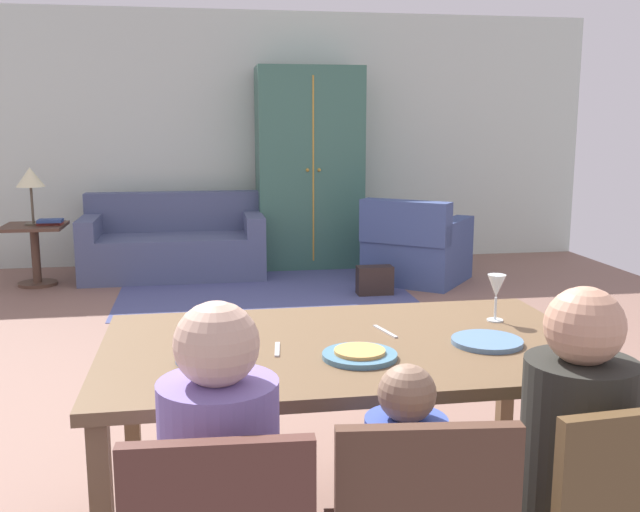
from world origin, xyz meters
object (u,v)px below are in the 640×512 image
at_px(plate_near_woman, 487,341).
at_px(person_woman, 565,493).
at_px(dining_table, 349,360).
at_px(book_upper, 50,221).
at_px(couch, 174,246).
at_px(wine_glass, 496,288).
at_px(table_lamp, 30,179).
at_px(plate_near_child, 360,356).
at_px(plate_near_man, 214,357).
at_px(book_lower, 50,223).
at_px(armoire, 309,168).
at_px(handbag, 375,280).
at_px(side_table, 35,246).
at_px(armchair, 416,249).

distance_m(plate_near_woman, person_woman, 0.65).
relative_size(dining_table, book_upper, 7.90).
distance_m(dining_table, couch, 5.00).
bearing_deg(plate_near_woman, dining_table, 168.18).
bearing_deg(book_upper, wine_glass, -60.37).
relative_size(wine_glass, table_lamp, 0.34).
bearing_deg(plate_near_child, table_lamp, 113.05).
bearing_deg(couch, table_lamp, -168.60).
relative_size(plate_near_man, book_lower, 1.14).
relative_size(dining_table, armoire, 0.83).
height_order(plate_near_woman, book_lower, plate_near_woman).
distance_m(dining_table, handbag, 3.94).
bearing_deg(couch, wine_glass, -73.48).
bearing_deg(handbag, side_table, 163.73).
bearing_deg(handbag, book_lower, 163.02).
xyz_separation_m(side_table, book_lower, (0.15, -0.00, 0.22)).
height_order(plate_near_child, table_lamp, table_lamp).
distance_m(table_lamp, book_upper, 0.42).
xyz_separation_m(couch, table_lamp, (-1.28, -0.26, 0.71)).
bearing_deg(table_lamp, wine_glass, -59.08).
xyz_separation_m(person_woman, armchair, (1.06, 4.92, -0.19)).
height_order(person_woman, handbag, person_woman).
height_order(plate_near_child, handbag, plate_near_child).
bearing_deg(plate_near_woman, person_woman, -90.25).
relative_size(armchair, table_lamp, 2.23).
bearing_deg(armchair, couch, 163.19).
bearing_deg(person_woman, book_upper, 114.07).
relative_size(plate_near_man, person_woman, 0.23).
relative_size(armoire, book_upper, 9.55).
bearing_deg(couch, dining_table, -80.98).
bearing_deg(dining_table, plate_near_child, -90.00).
height_order(plate_near_child, armchair, armchair).
distance_m(side_table, handbag, 3.22).
height_order(couch, armchair, same).
xyz_separation_m(couch, armchair, (2.32, -0.70, 0.02)).
distance_m(armoire, table_lamp, 2.76).
height_order(plate_near_man, plate_near_woman, same).
height_order(plate_near_man, armchair, armchair).
distance_m(plate_near_man, handbag, 4.21).
bearing_deg(dining_table, plate_near_man, -165.90).
distance_m(couch, book_lower, 1.20).
bearing_deg(plate_near_man, plate_near_woman, 1.20).
bearing_deg(side_table, book_lower, -1.57).
bearing_deg(book_lower, armchair, -7.24).
height_order(dining_table, couch, couch).
distance_m(dining_table, armoire, 5.26).
relative_size(dining_table, table_lamp, 3.22).
height_order(plate_near_child, armoire, armoire).
bearing_deg(plate_near_child, armchair, 70.74).
bearing_deg(plate_near_man, book_upper, 106.71).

